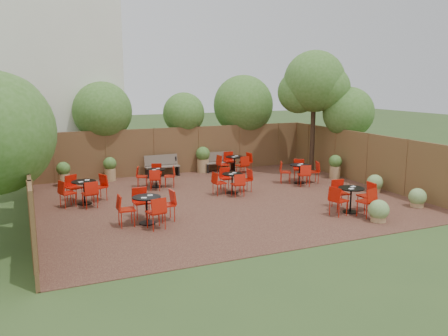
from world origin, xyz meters
name	(u,v)px	position (x,y,z in m)	size (l,w,h in m)	color
ground	(224,200)	(0.00, 0.00, 0.00)	(80.00, 80.00, 0.00)	#354F23
courtyard_paving	(224,200)	(0.00, 0.00, 0.01)	(12.00, 10.00, 0.02)	#371B16
fence_back	(178,151)	(0.00, 5.00, 1.00)	(12.00, 0.08, 2.00)	#563120
fence_left	(30,187)	(-6.00, 0.00, 1.00)	(0.08, 10.00, 2.00)	#563120
fence_right	(367,159)	(6.00, 0.00, 1.00)	(0.08, 10.00, 2.00)	#563120
neighbour_building	(58,80)	(-4.50, 8.00, 4.00)	(5.00, 4.00, 8.00)	silver
overhang_foliage	(137,115)	(-2.25, 2.66, 2.77)	(15.77, 11.09, 2.79)	#3A6420
courtyard_tree	(314,85)	(5.39, 2.81, 3.78)	(2.76, 2.66, 5.22)	black
park_bench_left	(162,165)	(-0.83, 4.62, 0.48)	(1.45, 0.49, 0.89)	brown
park_bench_right	(219,161)	(1.78, 4.62, 0.46)	(1.40, 0.53, 0.85)	brown
bistro_tables	(218,183)	(0.03, 0.60, 0.46)	(9.68, 8.32, 0.90)	black
planters	(187,165)	(0.00, 3.82, 0.57)	(10.86, 3.92, 1.12)	#A17D50
low_shrubs	(389,196)	(4.57, -2.80, 0.32)	(2.96, 3.46, 0.63)	#A17D50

